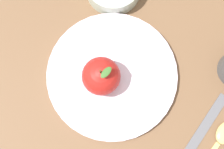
{
  "coord_description": "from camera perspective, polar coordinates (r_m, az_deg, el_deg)",
  "views": [
    {
      "loc": [
        -0.01,
        -0.09,
        0.65
      ],
      "look_at": [
        -0.04,
        0.03,
        0.02
      ],
      "focal_mm": 53.75,
      "sensor_mm": 36.0,
      "label": 1
    }
  ],
  "objects": [
    {
      "name": "ground_plane",
      "position": [
        0.65,
        2.63,
        -3.87
      ],
      "size": [
        2.4,
        2.4,
        0.0
      ],
      "primitive_type": "plane",
      "color": "brown"
    },
    {
      "name": "apple",
      "position": [
        0.61,
        -1.85,
        -0.29
      ],
      "size": [
        0.07,
        0.07,
        0.08
      ],
      "color": "#B21E19",
      "rests_on": "dinner_plate"
    },
    {
      "name": "spoon",
      "position": [
        0.67,
        17.85,
        -10.83
      ],
      "size": [
        0.09,
        0.17,
        0.01
      ],
      "color": "#D8B766",
      "rests_on": "ground_plane"
    },
    {
      "name": "dinner_plate",
      "position": [
        0.65,
        0.0,
        -0.19
      ],
      "size": [
        0.25,
        0.25,
        0.02
      ],
      "color": "silver",
      "rests_on": "ground_plane"
    }
  ]
}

